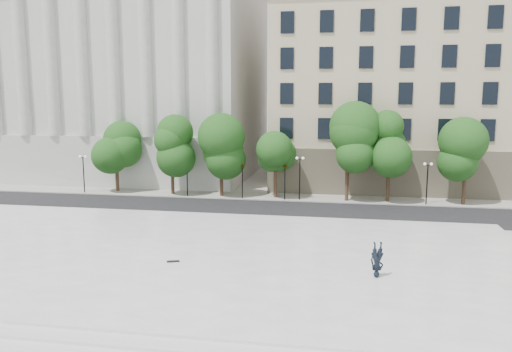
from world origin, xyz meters
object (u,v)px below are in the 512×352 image
Objects in this scene: traffic_light_west at (242,164)px; person_lying at (377,272)px; skateboard at (173,261)px; traffic_light_east at (285,165)px.

person_lying is at bearing -61.25° from traffic_light_west.
person_lying is 11.97m from skateboard.
person_lying is 2.63× the size of skateboard.
traffic_light_west is at bearing 180.00° from traffic_light_east.
traffic_light_west is 2.11× the size of person_lying.
traffic_light_east reaches higher than skateboard.
person_lying is (11.98, -21.83, -2.95)m from traffic_light_west.
skateboard is (-4.32, -21.30, -3.16)m from traffic_light_east.
traffic_light_west reaches higher than person_lying.
traffic_light_east is at bearing 96.40° from person_lying.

